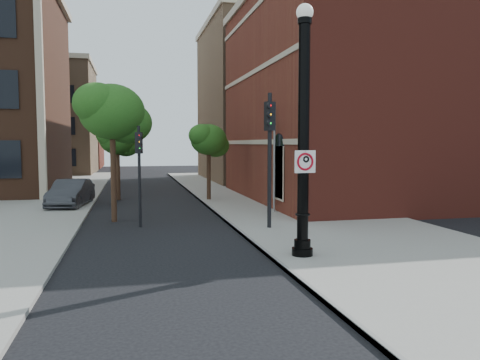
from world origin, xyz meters
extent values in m
plane|color=black|center=(0.00, 0.00, 0.00)|extent=(120.00, 120.00, 0.00)
cube|color=gray|center=(6.00, 10.00, 0.06)|extent=(8.00, 60.00, 0.12)
cube|color=gray|center=(-9.00, 18.00, 0.06)|extent=(10.00, 50.00, 0.12)
cube|color=gray|center=(2.05, 10.00, 0.07)|extent=(0.10, 60.00, 0.14)
cube|color=maroon|center=(16.00, 14.00, 6.00)|extent=(22.00, 16.00, 12.00)
cube|color=#BCAD92|center=(16.00, 14.00, 12.25)|extent=(22.30, 16.30, 0.50)
cube|color=black|center=(4.96, 9.00, 2.00)|extent=(0.08, 1.40, 2.40)
cube|color=#BCAD92|center=(4.97, 14.00, 3.50)|extent=(0.06, 16.00, 0.25)
cube|color=#BCAD92|center=(4.97, 14.00, 7.50)|extent=(0.06, 16.00, 0.25)
cube|color=#BCAD92|center=(4.97, 14.00, 11.00)|extent=(0.06, 16.00, 0.25)
cube|color=#BCAD92|center=(-7.00, 17.00, 7.00)|extent=(0.40, 0.40, 14.00)
cube|color=#826247|center=(-12.00, 44.00, 6.00)|extent=(12.00, 12.00, 12.00)
cube|color=maroon|center=(-12.00, 58.00, 5.00)|extent=(12.00, 12.00, 10.00)
cube|color=#826247|center=(16.00, 30.00, 7.00)|extent=(22.00, 14.00, 14.00)
cylinder|color=black|center=(2.95, 0.48, 0.17)|extent=(0.63, 0.63, 0.33)
cylinder|color=black|center=(2.95, 0.48, 0.45)|extent=(0.49, 0.49, 0.28)
cylinder|color=black|center=(2.95, 0.48, 3.57)|extent=(0.33, 0.33, 6.47)
torus|color=black|center=(2.95, 0.48, 1.34)|extent=(0.45, 0.45, 0.07)
cylinder|color=black|center=(2.95, 0.48, 6.90)|extent=(0.40, 0.40, 0.17)
sphere|color=silver|center=(2.95, 0.48, 7.14)|extent=(0.49, 0.49, 0.49)
cube|color=white|center=(2.94, 0.29, 2.90)|extent=(0.65, 0.07, 0.65)
cube|color=black|center=(2.94, 0.29, 3.20)|extent=(0.65, 0.05, 0.05)
cube|color=black|center=(2.94, 0.29, 2.60)|extent=(0.65, 0.05, 0.05)
cube|color=black|center=(2.64, 0.27, 2.90)|extent=(0.05, 0.01, 0.65)
cube|color=black|center=(3.23, 0.31, 2.90)|extent=(0.05, 0.01, 0.65)
torus|color=#A80617|center=(2.94, 0.29, 2.90)|extent=(0.52, 0.10, 0.52)
cube|color=#A80617|center=(2.94, 0.29, 2.90)|extent=(0.37, 0.03, 0.37)
cube|color=black|center=(2.88, 0.29, 2.90)|extent=(0.06, 0.01, 0.30)
torus|color=black|center=(2.96, 0.29, 2.97)|extent=(0.21, 0.08, 0.20)
cylinder|color=black|center=(2.94, 0.29, 3.19)|extent=(0.03, 0.02, 0.03)
imported|color=#2F3034|center=(-5.11, 14.03, 0.75)|extent=(2.17, 4.72, 1.50)
cylinder|color=black|center=(-1.62, 7.06, 2.07)|extent=(0.12, 0.12, 4.13)
cube|color=black|center=(-1.62, 7.06, 3.44)|extent=(0.32, 0.31, 0.86)
sphere|color=#E50505|center=(-1.58, 6.93, 3.74)|extent=(0.15, 0.15, 0.15)
sphere|color=#FF8C00|center=(-1.58, 6.93, 3.49)|extent=(0.15, 0.15, 0.15)
sphere|color=#00E519|center=(-1.58, 6.93, 3.23)|extent=(0.15, 0.15, 0.15)
cylinder|color=black|center=(3.32, 5.11, 2.68)|extent=(0.16, 0.16, 5.37)
cube|color=black|center=(3.32, 5.11, 4.47)|extent=(0.43, 0.41, 1.12)
sphere|color=#E50505|center=(3.26, 4.95, 4.86)|extent=(0.20, 0.20, 0.20)
sphere|color=#FF8C00|center=(3.26, 4.95, 4.53)|extent=(0.20, 0.20, 0.20)
sphere|color=#00E519|center=(3.26, 4.95, 4.19)|extent=(0.20, 0.20, 0.20)
cylinder|color=#999999|center=(4.80, 9.19, 2.64)|extent=(0.11, 0.11, 5.28)
cylinder|color=#311F13|center=(-2.70, 8.62, 2.23)|extent=(0.24, 0.24, 4.46)
ellipsoid|color=#1C4D14|center=(-2.70, 8.62, 4.78)|extent=(2.80, 2.80, 2.38)
ellipsoid|color=#1C4D14|center=(-2.06, 9.13, 4.33)|extent=(2.17, 2.17, 1.84)
ellipsoid|color=#1C4D14|center=(-3.27, 8.24, 5.10)|extent=(2.04, 2.04, 1.73)
cylinder|color=#311F13|center=(-2.71, 16.81, 1.71)|extent=(0.24, 0.24, 3.42)
ellipsoid|color=#1C4D14|center=(-2.71, 16.81, 3.67)|extent=(2.15, 2.15, 1.83)
ellipsoid|color=#1C4D14|center=(-2.22, 17.20, 3.33)|extent=(1.66, 1.66, 1.41)
ellipsoid|color=#1C4D14|center=(-3.15, 16.51, 3.91)|extent=(1.57, 1.57, 1.33)
cylinder|color=#311F13|center=(2.52, 14.89, 1.70)|extent=(0.24, 0.24, 3.40)
ellipsoid|color=#1C4D14|center=(2.52, 14.89, 3.65)|extent=(2.14, 2.14, 1.82)
ellipsoid|color=#1C4D14|center=(3.01, 15.28, 3.31)|extent=(1.65, 1.65, 1.41)
ellipsoid|color=#1C4D14|center=(2.09, 14.60, 3.89)|extent=(1.56, 1.56, 1.32)
camera|label=1|loc=(-1.95, -12.36, 3.42)|focal=35.00mm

